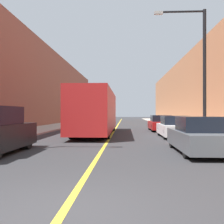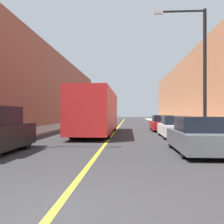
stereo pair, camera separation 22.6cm
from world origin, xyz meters
The scene contains 11 objects.
ground_plane centered at (0.00, 0.00, 0.00)m, with size 200.00×200.00×0.00m, color #2D2D30.
sidewalk_left centered at (-7.22, 30.00, 0.06)m, with size 3.67×72.00×0.12m, color #B2AA9E.
sidewalk_right centered at (7.22, 30.00, 0.06)m, with size 3.67×72.00×0.12m, color #B2AA9E.
building_row_left centered at (-11.06, 30.00, 5.25)m, with size 4.00×72.00×10.50m, color brown.
building_row_right centered at (11.06, 30.00, 4.72)m, with size 4.00×72.00×9.44m, color #B2724C.
road_center_line centered at (0.00, 30.00, 0.00)m, with size 0.16×72.00×0.01m, color gold.
bus centered at (-1.24, 15.93, 1.77)m, with size 2.59×11.93×3.29m.
car_right_near centered at (4.10, 6.77, 0.68)m, with size 1.88×4.68×1.51m.
car_right_mid centered at (4.30, 13.53, 0.66)m, with size 1.80×4.53×1.46m.
car_right_far centered at (4.22, 19.92, 0.66)m, with size 1.89×4.70×1.44m.
street_lamp_right centered at (5.40, 11.37, 4.51)m, with size 3.03×0.24×7.61m.
Camera 2 is at (1.27, -4.23, 1.66)m, focal length 42.00 mm.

